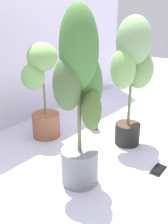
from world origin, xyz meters
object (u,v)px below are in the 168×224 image
Objects in this scene: cell_phone at (158,170)px; nutrient_bottle at (94,116)px; potted_plant_front_right at (132,68)px; potted_plant_back_center at (42,88)px; potted_plant_front_left at (80,95)px.

nutrient_bottle is at bearing -20.63° from cell_phone.
nutrient_bottle reaches higher than cell_phone.
potted_plant_back_center is at bearing 119.06° from potted_plant_front_right.
potted_plant_front_left is 6.76× the size of cell_phone.
potted_plant_front_left is 0.74m from cell_phone.
potted_plant_front_right is at bearing 1.72° from potted_plant_front_left.
cell_phone is (-0.19, -0.34, -0.58)m from potted_plant_front_right.
potted_plant_front_left is 4.04× the size of nutrient_bottle.
potted_plant_front_right is 0.70m from cell_phone.
potted_plant_back_center is at bearing 147.96° from nutrient_bottle.
potted_plant_front_left reaches higher than nutrient_bottle.
potted_plant_back_center is 3.01× the size of nutrient_bottle.
potted_plant_front_right is 1.26× the size of potted_plant_back_center.
cell_phone is 0.60× the size of nutrient_bottle.
potted_plant_front_right is 6.33× the size of cell_phone.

